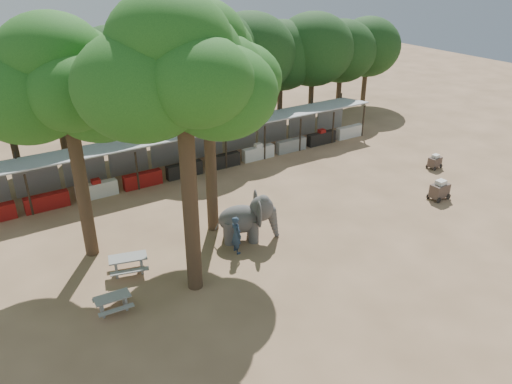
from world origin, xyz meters
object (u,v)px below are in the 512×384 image
cart_back (435,161)px  elephant (248,218)px  handler (236,235)px  cart_front (440,190)px  yard_tree_center (176,71)px  picnic_table_far (128,262)px  yard_tree_back (202,62)px  picnic_table_near (113,301)px  yard_tree_left (60,82)px

cart_back → elephant: bearing=178.9°
handler → cart_front: (12.85, -1.37, -0.38)m
elephant → cart_back: size_ratio=3.06×
yard_tree_center → handler: 8.87m
elephant → handler: size_ratio=1.65×
elephant → cart_front: size_ratio=2.57×
handler → picnic_table_far: 5.07m
handler → picnic_table_far: handler is taller
cart_back → cart_front: bearing=-142.6°
yard_tree_center → elephant: 9.24m
yard_tree_back → picnic_table_near: yard_tree_back is taller
cart_front → yard_tree_back: bearing=160.3°
cart_front → cart_back: cart_front is taller
cart_front → yard_tree_left: bearing=162.9°
handler → picnic_table_near: (-6.37, -1.11, -0.50)m
yard_tree_back → picnic_table_far: bearing=-161.1°
yard_tree_center → handler: yard_tree_center is taller
yard_tree_left → yard_tree_back: bearing=-9.5°
cart_front → cart_back: bearing=40.9°
yard_tree_back → picnic_table_far: size_ratio=5.73×
yard_tree_left → cart_front: size_ratio=8.96×
yard_tree_back → cart_back: (16.38, -0.93, -8.07)m
yard_tree_center → cart_back: size_ratio=11.68×
yard_tree_center → cart_front: 18.05m
yard_tree_center → cart_front: bearing=-0.6°
handler → picnic_table_far: size_ratio=0.97×
picnic_table_near → cart_front: size_ratio=1.18×
yard_tree_center → handler: size_ratio=6.29×
elephant → picnic_table_far: (-6.05, 0.35, -0.64)m
yard_tree_back → cart_front: size_ratio=9.24×
picnic_table_far → handler: bearing=2.2°
picnic_table_far → cart_front: (17.78, -2.49, 0.04)m
yard_tree_left → yard_tree_center: size_ratio=0.92×
yard_tree_center → picnic_table_near: (-3.35, 0.10, -8.75)m
yard_tree_center → elephant: size_ratio=3.81×
yard_tree_back → elephant: bearing=-60.8°
elephant → cart_front: 11.94m
elephant → picnic_table_near: 7.75m
picnic_table_near → yard_tree_left: bearing=88.8°
elephant → cart_back: bearing=28.5°
elephant → yard_tree_left: bearing=-178.6°
yard_tree_back → picnic_table_far: 9.54m
handler → picnic_table_near: size_ratio=1.32×
picnic_table_near → yard_tree_back: bearing=34.5°
handler → picnic_table_far: (-4.93, 1.11, -0.42)m
yard_tree_left → cart_front: bearing=-15.3°
cart_front → picnic_table_near: bearing=177.5°
cart_back → yard_tree_left: bearing=169.9°
yard_tree_left → yard_tree_back: (6.00, -1.00, 0.34)m
yard_tree_left → cart_front: (18.86, -5.17, -7.62)m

